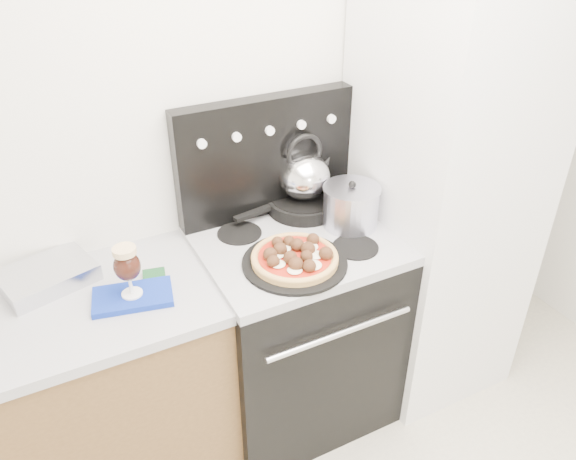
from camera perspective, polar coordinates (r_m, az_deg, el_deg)
room_shell at (r=1.41m, az=15.10°, el=-8.01°), size 3.52×3.01×2.52m
base_cabinet at (r=2.39m, az=-24.94°, el=-17.35°), size 1.45×0.60×0.86m
stove_body at (r=2.51m, az=0.76°, el=-10.30°), size 0.76×0.65×0.88m
cooktop at (r=2.23m, az=0.85°, el=-1.51°), size 0.76×0.65×0.04m
backguard at (r=2.31m, az=-2.31°, el=7.45°), size 0.76×0.08×0.50m
fridge at (r=2.55m, az=15.22°, el=3.17°), size 0.64×0.68×1.90m
foil_sheet at (r=2.18m, az=-23.26°, el=-4.29°), size 0.36×0.30×0.06m
oven_mitt at (r=2.02m, az=-15.49°, el=-6.55°), size 0.30×0.21×0.02m
beer_glass at (r=1.95m, az=-15.94°, el=-4.04°), size 0.09×0.09×0.20m
pizza_pan at (r=2.08m, az=0.68°, el=-3.34°), size 0.41×0.41×0.01m
pizza at (r=2.07m, az=0.69°, el=-2.67°), size 0.34×0.34×0.05m
skillet at (r=2.42m, az=1.59°, el=2.70°), size 0.36×0.36×0.06m
tea_kettle at (r=2.35m, az=1.65°, el=5.88°), size 0.28×0.28×0.24m
stock_pot at (r=2.29m, az=6.40°, el=2.30°), size 0.24×0.24×0.16m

